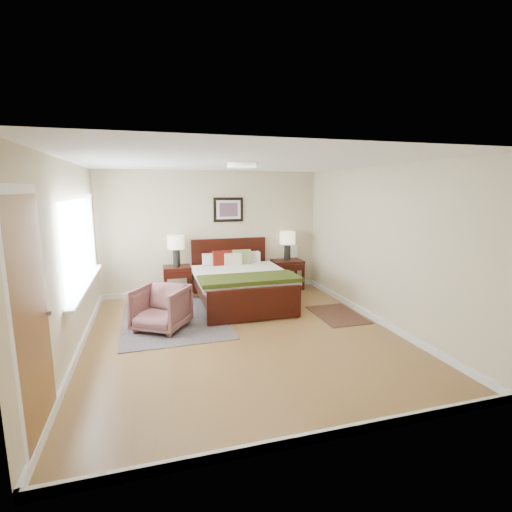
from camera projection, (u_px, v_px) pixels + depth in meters
name	position (u px, v px, depth m)	size (l,w,h in m)	color
floor	(243.00, 335.00, 5.51)	(5.00, 5.00, 0.00)	brown
back_wall	(213.00, 233.00, 7.65)	(4.50, 0.04, 2.50)	#C2B68D
front_wall	(319.00, 303.00, 2.93)	(4.50, 0.04, 2.50)	#C2B68D
left_wall	(70.00, 260.00, 4.68)	(0.04, 5.00, 2.50)	#C2B68D
right_wall	(379.00, 246.00, 5.91)	(0.04, 5.00, 2.50)	#C2B68D
ceiling	(242.00, 162.00, 5.07)	(4.50, 5.00, 0.02)	white
window	(83.00, 243.00, 5.33)	(0.11, 2.72, 1.32)	silver
door	(32.00, 320.00, 3.06)	(0.06, 1.00, 2.18)	silver
ceil_fixture	(242.00, 165.00, 5.08)	(0.44, 0.44, 0.08)	white
bed	(240.00, 277.00, 6.92)	(1.70, 2.05, 1.10)	#330D07
wall_art	(228.00, 210.00, 7.63)	(0.62, 0.05, 0.50)	black
nightstand_left	(177.00, 273.00, 7.34)	(0.53, 0.48, 0.63)	#330D07
nightstand_right	(287.00, 272.00, 8.01)	(0.64, 0.48, 0.63)	#330D07
lamp_left	(176.00, 245.00, 7.26)	(0.33, 0.33, 0.61)	black
lamp_right	(288.00, 240.00, 7.90)	(0.33, 0.33, 0.61)	black
armchair	(161.00, 308.00, 5.68)	(0.72, 0.74, 0.68)	brown
rug_persian	(175.00, 318.00, 6.20)	(1.66, 2.34, 0.01)	#0C0D3F
rug_navy	(337.00, 315.00, 6.38)	(0.73, 1.10, 0.01)	black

